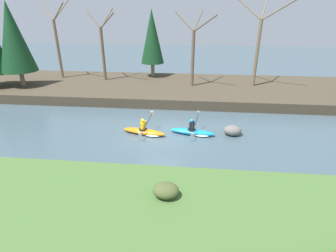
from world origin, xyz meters
The scene contains 13 objects.
ground_plane centered at (0.00, 0.00, 0.00)m, with size 90.00×90.00×0.00m, color #425660.
riverbank_near centered at (0.00, -7.41, 0.34)m, with size 44.00×6.30×0.67m.
riverbank_far centered at (0.00, 9.12, 0.38)m, with size 44.00×9.12×0.77m.
conifer_tree_left centered at (-13.09, 7.37, 4.86)m, with size 2.95×2.95×6.90m.
conifer_tree_mid_left centered at (-2.22, 12.16, 4.56)m, with size 2.25×2.25×6.28m.
bare_tree_upstream centered at (-11.08, 10.80, 4.16)m, with size 3.95×3.90×7.20m.
bare_tree_mid_upstream centered at (-6.53, 10.32, 3.78)m, with size 3.53×3.48×6.39m.
bare_tree_mid_downstream centered at (1.80, 9.02, 3.71)m, with size 3.44×3.40×6.24m.
bare_tree_downstream centered at (7.21, 9.55, 4.25)m, with size 4.05×4.01×7.40m.
shrub_clump_third centered at (1.11, -6.28, 0.93)m, with size 0.96×0.80×0.52m.
kayaker_lead centered at (2.09, 0.44, 0.20)m, with size 2.79×2.06×1.20m.
kayaker_middle centered at (-0.83, 0.17, 0.20)m, with size 2.79×2.05×1.20m.
boulder_midstream centered at (4.40, 0.63, 0.30)m, with size 1.07×0.83×0.60m.
Camera 1 is at (1.96, -13.95, 6.91)m, focal length 28.00 mm.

